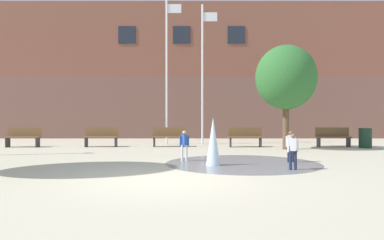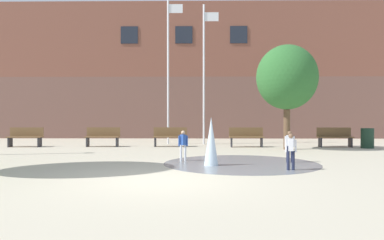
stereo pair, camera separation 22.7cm
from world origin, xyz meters
TOP-DOWN VIEW (x-y plane):
  - ground_plane at (0.00, 0.00)m, footprint 100.00×100.00m
  - library_building at (0.00, 18.50)m, footprint 36.00×6.05m
  - splash_fountain at (1.67, 2.73)m, footprint 4.77×4.77m
  - park_bench_far_left at (-7.23, 8.98)m, footprint 1.60×0.44m
  - park_bench_left_of_flagpoles at (-3.61, 9.16)m, footprint 1.60×0.44m
  - park_bench_under_left_flagpole at (-0.42, 9.24)m, footprint 1.60×0.44m
  - park_bench_near_trashcan at (3.16, 9.06)m, footprint 1.60×0.44m
  - park_bench_far_right at (7.30, 9.09)m, footprint 1.60×0.44m
  - child_running at (3.40, 1.63)m, footprint 0.31×0.23m
  - child_with_pink_shirt at (0.42, 3.62)m, footprint 0.31×0.24m
  - child_in_fountain at (3.77, 3.27)m, footprint 0.31×0.17m
  - flagpole_left at (-0.60, 10.67)m, footprint 0.80×0.10m
  - flagpole_right at (1.23, 10.67)m, footprint 0.80×0.10m
  - trash_can at (8.55, 8.50)m, footprint 0.56×0.56m
  - street_tree_near_building at (4.76, 7.81)m, footprint 2.64×2.64m

SIDE VIEW (x-z plane):
  - ground_plane at x=0.00m, z-range 0.00..0.00m
  - splash_fountain at x=1.67m, z-range -0.29..1.14m
  - trash_can at x=8.55m, z-range 0.00..0.90m
  - park_bench_far_left at x=-7.23m, z-range 0.02..0.93m
  - park_bench_left_of_flagpoles at x=-3.61m, z-range 0.02..0.93m
  - park_bench_under_left_flagpole at x=-0.42m, z-range 0.02..0.93m
  - park_bench_near_trashcan at x=3.16m, z-range 0.02..0.93m
  - park_bench_far_right at x=7.30m, z-range 0.02..0.93m
  - child_running at x=3.40m, z-range 0.09..1.07m
  - child_with_pink_shirt at x=0.42m, z-range 0.09..1.07m
  - child_in_fountain at x=3.77m, z-range 0.09..1.07m
  - street_tree_near_building at x=4.76m, z-range 0.85..5.39m
  - flagpole_right at x=1.23m, z-range 0.24..7.38m
  - flagpole_left at x=-0.60m, z-range 0.24..7.81m
  - library_building at x=0.00m, z-range 0.00..8.82m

